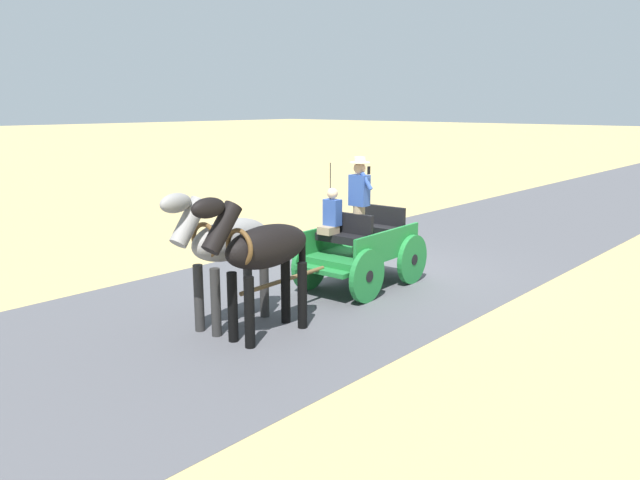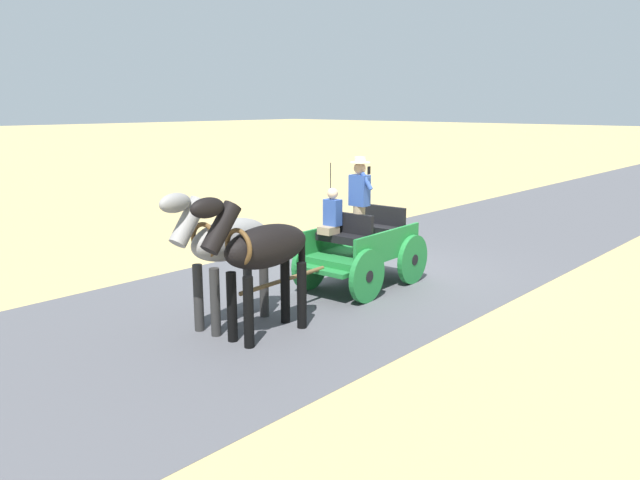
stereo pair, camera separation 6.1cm
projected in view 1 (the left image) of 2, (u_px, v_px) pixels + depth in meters
name	position (u px, v px, depth m)	size (l,w,h in m)	color
ground_plane	(371.00, 272.00, 13.06)	(200.00, 200.00, 0.00)	tan
road_surface	(371.00, 272.00, 13.06)	(6.13, 160.00, 0.01)	#4C4C51
horse_drawn_carriage	(360.00, 245.00, 11.79)	(1.53, 4.51, 2.50)	#1E7233
horse_near_side	(262.00, 251.00, 9.14)	(0.56, 2.13, 2.21)	black
horse_off_side	(226.00, 244.00, 9.61)	(0.70, 2.14, 2.21)	gray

